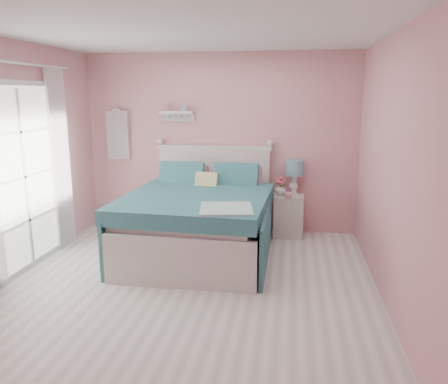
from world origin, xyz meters
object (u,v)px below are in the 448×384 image
(bed, at_px, (200,221))
(nightstand, at_px, (288,215))
(table_lamp, at_px, (294,170))
(teacup, at_px, (288,194))
(vase, at_px, (281,189))

(bed, xyz_separation_m, nightstand, (1.11, 0.87, -0.12))
(bed, height_order, table_lamp, bed)
(table_lamp, xyz_separation_m, teacup, (-0.08, -0.24, -0.30))
(bed, xyz_separation_m, teacup, (1.10, 0.72, 0.23))
(bed, distance_m, table_lamp, 1.61)
(bed, height_order, teacup, bed)
(vase, bearing_deg, teacup, -54.29)
(table_lamp, height_order, teacup, table_lamp)
(vase, distance_m, teacup, 0.19)
(bed, bearing_deg, table_lamp, 42.17)
(nightstand, relative_size, teacup, 5.31)
(bed, xyz_separation_m, table_lamp, (1.18, 0.96, 0.53))
(nightstand, height_order, table_lamp, table_lamp)
(nightstand, xyz_separation_m, table_lamp, (0.06, 0.09, 0.65))
(table_lamp, relative_size, teacup, 4.41)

